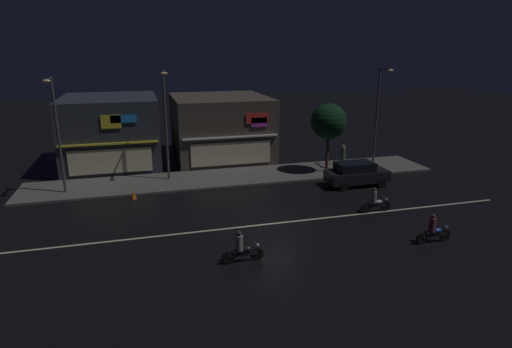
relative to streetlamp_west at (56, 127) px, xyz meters
name	(u,v)px	position (x,y,z in m)	size (l,w,h in m)	color
ground_plane	(275,223)	(11.77, -8.14, -4.49)	(140.00, 140.00, 0.00)	black
lane_divider_stripe	(275,223)	(11.77, -8.14, -4.49)	(28.45, 0.16, 0.01)	beige
sidewalk_far	(238,176)	(11.77, 0.89, -4.42)	(29.94, 4.52, 0.14)	#5B5954
storefront_left_block	(112,131)	(2.78, 7.40, -1.74)	(7.30, 8.67, 5.52)	#2D333D
storefront_center_block	(220,127)	(11.77, 7.57, -1.85)	(7.90, 9.00, 5.29)	#4C443A
streetlamp_west	(56,127)	(0.00, 0.00, 0.00)	(0.44, 1.64, 7.42)	#47494C
streetlamp_mid	(166,117)	(6.78, 1.22, 0.14)	(0.44, 1.64, 7.68)	#47494C
streetlamp_east	(378,110)	(22.76, 0.41, 0.15)	(0.44, 1.64, 7.71)	#47494C
pedestrian_on_sidewalk	(343,158)	(19.91, 0.27, -3.43)	(0.40, 0.40, 2.00)	#4C664C
street_tree	(329,122)	(18.57, 0.22, -0.52)	(2.66, 2.66, 5.19)	#473323
parked_car_near_kerb	(356,173)	(19.27, -3.16, -3.63)	(4.30, 1.98, 1.67)	black
motorcycle_lead	(375,202)	(17.84, -8.08, -3.86)	(1.90, 0.60, 1.52)	black
motorcycle_following	(433,231)	(18.46, -12.47, -3.86)	(1.90, 0.60, 1.52)	black
motorcycle_opposite_lane	(242,249)	(8.96, -11.94, -3.86)	(1.90, 0.60, 1.52)	black
traffic_cone	(133,195)	(4.30, -1.92, -4.22)	(0.36, 0.36, 0.55)	orange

